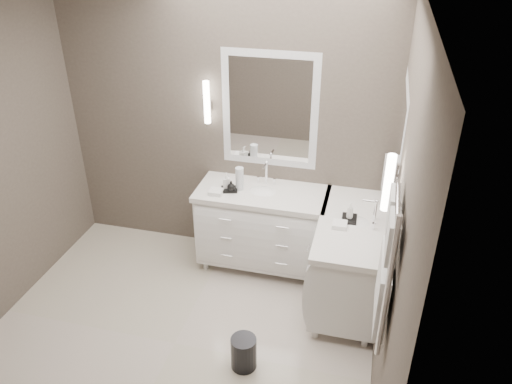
% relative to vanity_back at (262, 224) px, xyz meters
% --- Properties ---
extents(floor, '(3.20, 3.00, 0.01)m').
position_rel_vanity_back_xyz_m(floor, '(-0.45, -1.23, -0.49)').
color(floor, beige).
rests_on(floor, ground).
extents(wall_back, '(3.20, 0.01, 2.70)m').
position_rel_vanity_back_xyz_m(wall_back, '(-0.45, 0.28, 0.86)').
color(wall_back, '#534A42').
rests_on(wall_back, floor).
extents(wall_front, '(3.20, 0.01, 2.70)m').
position_rel_vanity_back_xyz_m(wall_front, '(-0.45, -2.73, 0.86)').
color(wall_front, '#534A42').
rests_on(wall_front, floor).
extents(wall_right, '(0.01, 3.00, 2.70)m').
position_rel_vanity_back_xyz_m(wall_right, '(1.15, -1.23, 0.86)').
color(wall_right, '#534A42').
rests_on(wall_right, floor).
extents(vanity_back, '(1.24, 0.59, 0.97)m').
position_rel_vanity_back_xyz_m(vanity_back, '(0.00, 0.00, 0.00)').
color(vanity_back, white).
rests_on(vanity_back, floor).
extents(vanity_right, '(0.59, 1.24, 0.97)m').
position_rel_vanity_back_xyz_m(vanity_right, '(0.88, -0.33, 0.00)').
color(vanity_right, white).
rests_on(vanity_right, floor).
extents(mirror_back, '(0.90, 0.02, 1.10)m').
position_rel_vanity_back_xyz_m(mirror_back, '(-0.00, 0.26, 1.06)').
color(mirror_back, white).
rests_on(mirror_back, wall_back).
extents(mirror_right, '(0.02, 0.90, 1.10)m').
position_rel_vanity_back_xyz_m(mirror_right, '(1.14, -0.43, 1.06)').
color(mirror_right, white).
rests_on(mirror_right, wall_right).
extents(sconce_back, '(0.06, 0.06, 0.40)m').
position_rel_vanity_back_xyz_m(sconce_back, '(-0.58, 0.20, 1.11)').
color(sconce_back, white).
rests_on(sconce_back, wall_back).
extents(sconce_right, '(0.06, 0.06, 0.40)m').
position_rel_vanity_back_xyz_m(sconce_right, '(1.08, -1.01, 1.11)').
color(sconce_right, white).
rests_on(sconce_right, wall_right).
extents(towel_bar_corner, '(0.03, 0.22, 0.30)m').
position_rel_vanity_back_xyz_m(towel_bar_corner, '(1.09, 0.13, 0.63)').
color(towel_bar_corner, white).
rests_on(towel_bar_corner, wall_right).
extents(towel_ladder, '(0.06, 0.58, 0.90)m').
position_rel_vanity_back_xyz_m(towel_ladder, '(1.10, -1.63, 0.91)').
color(towel_ladder, white).
rests_on(towel_ladder, wall_right).
extents(waste_bin, '(0.20, 0.20, 0.28)m').
position_rel_vanity_back_xyz_m(waste_bin, '(0.17, -1.31, -0.34)').
color(waste_bin, black).
rests_on(waste_bin, floor).
extents(amenity_tray_back, '(0.18, 0.15, 0.02)m').
position_rel_vanity_back_xyz_m(amenity_tray_back, '(-0.30, -0.07, 0.38)').
color(amenity_tray_back, black).
rests_on(amenity_tray_back, vanity_back).
extents(amenity_tray_right, '(0.13, 0.17, 0.02)m').
position_rel_vanity_back_xyz_m(amenity_tray_right, '(0.83, -0.32, 0.38)').
color(amenity_tray_right, black).
rests_on(amenity_tray_right, vanity_right).
extents(water_bottle, '(0.08, 0.08, 0.22)m').
position_rel_vanity_back_xyz_m(water_bottle, '(-0.22, -0.02, 0.48)').
color(water_bottle, silver).
rests_on(water_bottle, vanity_back).
extents(soap_bottle_a, '(0.09, 0.09, 0.15)m').
position_rel_vanity_back_xyz_m(soap_bottle_a, '(-0.33, -0.05, 0.46)').
color(soap_bottle_a, white).
rests_on(soap_bottle_a, amenity_tray_back).
extents(soap_bottle_b, '(0.09, 0.09, 0.10)m').
position_rel_vanity_back_xyz_m(soap_bottle_b, '(-0.27, -0.10, 0.44)').
color(soap_bottle_b, black).
rests_on(soap_bottle_b, amenity_tray_back).
extents(soap_bottle_c, '(0.07, 0.07, 0.15)m').
position_rel_vanity_back_xyz_m(soap_bottle_c, '(0.83, -0.32, 0.46)').
color(soap_bottle_c, white).
rests_on(soap_bottle_c, amenity_tray_right).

